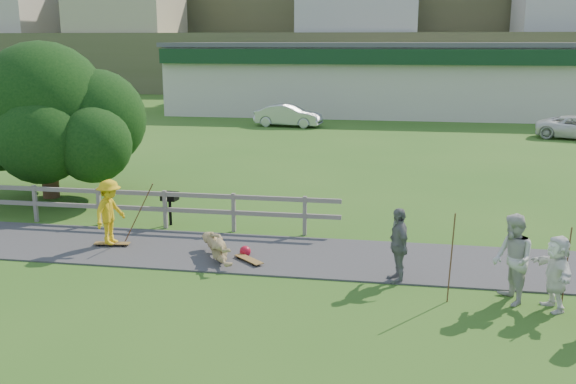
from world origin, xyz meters
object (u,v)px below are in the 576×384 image
(bbq, at_px, (170,209))
(spectator_b, at_px, (398,245))
(skater_rider, at_px, (110,216))
(spectator_a, at_px, (513,259))
(skater_fallen, at_px, (218,247))
(car_silver, at_px, (288,116))
(tree, at_px, (47,141))
(spectator_d, at_px, (556,273))

(bbq, bearing_deg, spectator_b, -20.49)
(skater_rider, relative_size, spectator_a, 0.91)
(skater_rider, height_order, bbq, skater_rider)
(spectator_a, bearing_deg, bbq, -129.37)
(skater_rider, distance_m, skater_fallen, 3.07)
(skater_fallen, relative_size, spectator_a, 0.99)
(skater_rider, xyz_separation_m, car_silver, (0.41, 24.52, -0.15))
(tree, distance_m, bbq, 5.95)
(spectator_d, relative_size, bbq, 1.57)
(skater_rider, height_order, skater_fallen, skater_rider)
(spectator_a, bearing_deg, tree, -129.44)
(spectator_b, relative_size, car_silver, 0.40)
(spectator_a, height_order, car_silver, spectator_a)
(skater_rider, relative_size, spectator_d, 1.10)
(car_silver, height_order, bbq, car_silver)
(spectator_d, xyz_separation_m, tree, (-14.75, 6.97, 1.19))
(spectator_a, xyz_separation_m, spectator_d, (0.80, -0.19, -0.16))
(skater_fallen, xyz_separation_m, spectator_a, (6.58, -1.52, 0.59))
(spectator_b, xyz_separation_m, bbq, (-6.50, 3.43, -0.35))
(car_silver, height_order, tree, tree)
(skater_rider, bearing_deg, spectator_a, -91.42)
(tree, height_order, bbq, tree)
(skater_rider, relative_size, spectator_b, 1.00)
(skater_rider, bearing_deg, spectator_b, -88.85)
(car_silver, relative_size, tree, 0.61)
(skater_fallen, bearing_deg, car_silver, 66.48)
(skater_fallen, relative_size, bbq, 1.89)
(skater_rider, bearing_deg, spectator_d, -91.54)
(skater_rider, distance_m, spectator_a, 9.77)
(spectator_b, xyz_separation_m, car_silver, (-6.88, 25.73, -0.15))
(spectator_a, bearing_deg, spectator_d, 62.98)
(car_silver, bearing_deg, spectator_d, -152.21)
(spectator_b, bearing_deg, bbq, -135.59)
(spectator_d, xyz_separation_m, bbq, (-9.57, 4.44, -0.28))
(spectator_a, distance_m, tree, 15.55)
(skater_fallen, height_order, spectator_b, spectator_b)
(spectator_b, relative_size, tree, 0.25)
(skater_rider, xyz_separation_m, skater_fallen, (2.98, -0.51, -0.50))
(skater_fallen, bearing_deg, bbq, 99.39)
(spectator_b, relative_size, spectator_d, 1.10)
(skater_rider, xyz_separation_m, spectator_b, (7.29, -1.21, 0.00))
(bbq, bearing_deg, skater_fallen, -43.92)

